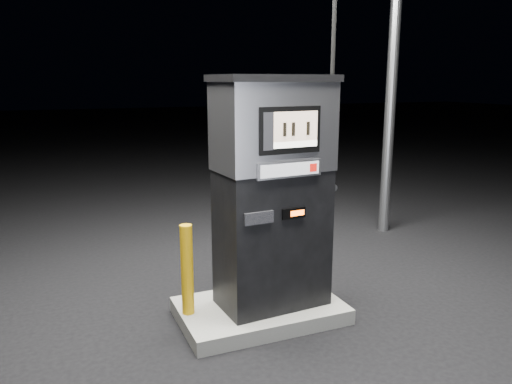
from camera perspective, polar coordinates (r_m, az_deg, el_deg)
name	(u,v)px	position (r m, az deg, el deg)	size (l,w,h in m)	color
ground	(260,317)	(5.19, 0.45, -14.13)	(80.00, 80.00, 0.00)	black
pump_island	(260,310)	(5.16, 0.45, -13.38)	(1.60, 1.00, 0.15)	slate
fuel_dispenser	(273,191)	(4.78, 1.95, 0.09)	(1.25, 0.74, 4.64)	black
bollard_left	(187,270)	(4.80, -7.88, -8.80)	(0.12, 0.12, 0.88)	#E0A30C
bollard_right	(323,245)	(5.30, 7.62, -5.99)	(0.13, 0.13, 1.01)	#E0A30C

